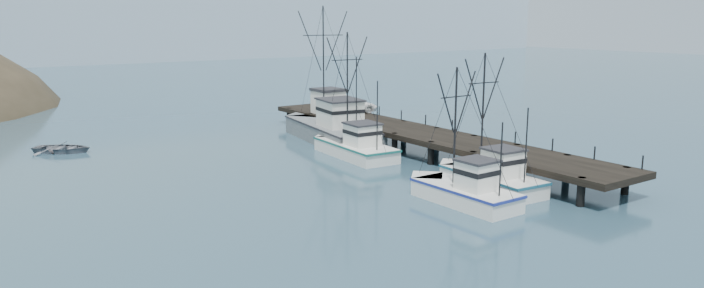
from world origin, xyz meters
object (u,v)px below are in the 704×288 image
(trawler_mid, at_px, (462,191))
(pickup_truck, at_px, (352,105))
(pier_shed, at_px, (328,101))
(trawler_far, at_px, (353,147))
(trawler_near, at_px, (489,178))
(work_vessel, at_px, (331,129))
(motorboat, at_px, (63,152))
(pier, at_px, (416,134))

(trawler_mid, bearing_deg, pickup_truck, 70.03)
(pier_shed, bearing_deg, trawler_far, -112.68)
(pickup_truck, bearing_deg, trawler_far, 165.40)
(trawler_near, bearing_deg, work_vessel, 88.83)
(work_vessel, relative_size, pier_shed, 5.34)
(motorboat, bearing_deg, work_vessel, -73.73)
(pickup_truck, relative_size, motorboat, 1.09)
(pier, distance_m, pickup_truck, 13.03)
(work_vessel, xyz_separation_m, pier_shed, (2.82, 4.81, 2.19))
(trawler_near, xyz_separation_m, pickup_truck, (5.80, 26.20, 1.99))
(trawler_mid, bearing_deg, trawler_near, 19.87)
(pier, height_order, work_vessel, work_vessel)
(trawler_far, bearing_deg, trawler_near, -83.19)
(pier, distance_m, pier_shed, 13.99)
(pickup_truck, height_order, motorboat, pickup_truck)
(trawler_mid, relative_size, pickup_truck, 1.64)
(trawler_near, height_order, pier_shed, trawler_near)
(trawler_mid, bearing_deg, work_vessel, 78.78)
(trawler_near, relative_size, trawler_mid, 1.08)
(pier_shed, bearing_deg, pier, -85.80)
(pier_shed, relative_size, motorboat, 0.60)
(trawler_far, bearing_deg, pier_shed, 67.32)
(trawler_far, xyz_separation_m, work_vessel, (2.25, 7.33, 0.41))
(trawler_near, xyz_separation_m, trawler_mid, (-4.28, -1.55, -0.00))
(pier, xyz_separation_m, trawler_mid, (-8.58, -14.85, -0.87))
(trawler_mid, distance_m, motorboat, 38.60)
(trawler_far, relative_size, work_vessel, 0.68)
(trawler_mid, height_order, pickup_truck, trawler_mid)
(trawler_far, bearing_deg, motorboat, 142.08)
(pier_shed, height_order, pickup_truck, pier_shed)
(trawler_far, height_order, pickup_truck, trawler_far)
(work_vessel, xyz_separation_m, motorboat, (-23.95, 9.58, -1.23))
(trawler_near, relative_size, work_vessel, 0.60)
(trawler_near, bearing_deg, pickup_truck, 77.52)
(pier, distance_m, motorboat, 33.50)
(trawler_far, relative_size, pier_shed, 3.61)
(pier, xyz_separation_m, work_vessel, (-3.84, 9.03, -0.46))
(pier, relative_size, trawler_far, 3.81)
(trawler_near, bearing_deg, motorboat, 126.36)
(pier_shed, bearing_deg, pickup_truck, -20.76)
(trawler_near, xyz_separation_m, pier_shed, (3.28, 27.15, 2.60))
(trawler_near, xyz_separation_m, work_vessel, (0.46, 22.34, 0.41))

